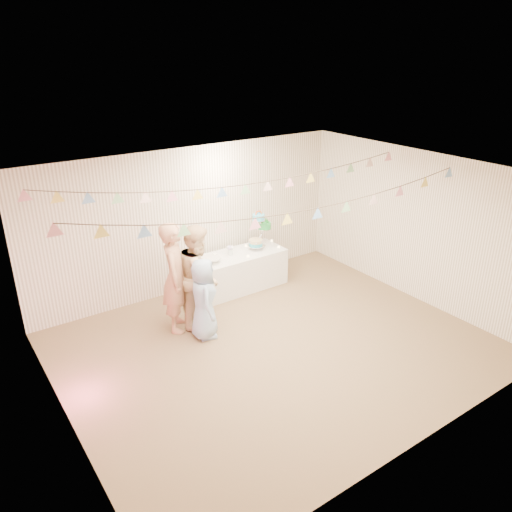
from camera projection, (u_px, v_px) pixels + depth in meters
floor at (275, 346)px, 7.48m from camera, size 6.00×6.00×0.00m
ceiling at (279, 176)px, 6.46m from camera, size 6.00×6.00×0.00m
back_wall at (192, 220)px, 8.86m from camera, size 6.00×6.00×0.00m
front_wall at (424, 351)px, 5.08m from camera, size 6.00×6.00×0.00m
left_wall at (56, 333)px, 5.40m from camera, size 5.00×5.00×0.00m
right_wall at (416, 226)px, 8.55m from camera, size 5.00×5.00×0.00m
table at (237, 271)px, 9.16m from camera, size 1.81×0.72×0.68m
cake_stand at (260, 226)px, 9.19m from camera, size 0.61×0.36×0.68m
cake_bottom at (255, 242)px, 9.17m from camera, size 0.31×0.31×0.15m
cake_middle at (265, 222)px, 9.35m from camera, size 0.27×0.27×0.22m
cake_top_tier at (258, 212)px, 9.03m from camera, size 0.25×0.25×0.19m
platter at (211, 258)px, 8.67m from camera, size 0.34×0.34×0.02m
posy at (230, 246)px, 8.95m from camera, size 0.15×0.15×0.17m
person_adult_a at (176, 277)px, 7.65m from camera, size 0.71×0.77×1.77m
person_adult_b at (199, 275)px, 7.83m from camera, size 0.99×1.03×1.67m
person_child at (204, 299)px, 7.52m from camera, size 0.59×0.73×1.29m
bunting_back at (233, 178)px, 7.39m from camera, size 5.60×1.10×0.40m
bunting_front at (288, 201)px, 6.42m from camera, size 5.60×0.90×0.36m
tealight_0 at (202, 267)px, 8.49m from camera, size 0.04×0.04×0.03m
tealight_1 at (215, 255)px, 8.97m from camera, size 0.04×0.04×0.03m
tealight_2 at (248, 256)px, 8.91m from camera, size 0.04×0.04×0.03m
tealight_3 at (246, 246)px, 9.37m from camera, size 0.04×0.04×0.03m
tealight_4 at (279, 247)px, 9.32m from camera, size 0.04×0.04×0.03m
tealight_5 at (272, 241)px, 9.61m from camera, size 0.04×0.04×0.03m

